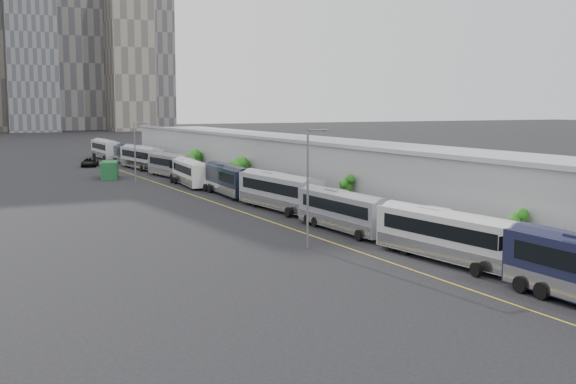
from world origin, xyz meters
TOP-DOWN VIEW (x-y plane):
  - sidewalk at (9.00, 55.00)m, footprint 10.00×170.00m
  - lane_line at (-1.50, 55.00)m, footprint 0.12×160.00m
  - depot at (12.99, 55.00)m, footprint 12.45×160.40m
  - bus_2 at (2.30, 35.22)m, footprint 3.81×12.91m
  - bus_3 at (2.07, 49.18)m, footprint 2.77×12.40m
  - bus_4 at (2.53, 63.42)m, footprint 3.64×13.73m
  - bus_5 at (2.49, 77.72)m, footprint 3.48×13.23m
  - bus_6 at (1.65, 89.79)m, footprint 3.75×12.74m
  - bus_7 at (2.77, 102.65)m, footprint 3.77×12.84m
  - bus_8 at (2.46, 118.65)m, footprint 4.09×14.05m
  - bus_9 at (2.71, 130.27)m, footprint 2.89×12.34m
  - bus_10 at (2.02, 145.47)m, footprint 3.07×13.90m
  - tree_1 at (6.12, 32.59)m, footprint 1.37×1.37m
  - tree_2 at (6.17, 55.73)m, footprint 1.25×1.25m
  - tree_3 at (5.44, 81.68)m, footprint 2.66×2.66m
  - tree_4 at (5.51, 100.12)m, footprint 2.58×2.58m
  - street_lamp_near at (-4.24, 43.88)m, footprint 2.04×0.22m
  - street_lamp_far at (-4.10, 96.77)m, footprint 2.04×0.22m
  - shipping_container at (-6.07, 105.35)m, footprint 3.99×6.80m
  - suv at (-4.66, 127.78)m, footprint 4.31×6.21m

SIDE VIEW (x-z plane):
  - lane_line at x=-1.50m, z-range 0.00..0.02m
  - sidewalk at x=9.00m, z-range 0.00..0.12m
  - suv at x=-4.66m, z-range 0.00..1.57m
  - shipping_container at x=-6.07m, z-range 0.00..2.59m
  - bus_9 at x=2.71m, z-range -0.28..3.30m
  - bus_3 at x=2.07m, z-range -0.28..3.33m
  - bus_6 at x=1.65m, z-range -0.29..3.38m
  - bus_7 at x=2.77m, z-range -0.29..3.41m
  - bus_2 at x=2.30m, z-range -0.29..3.43m
  - bus_5 at x=2.49m, z-range -0.30..3.53m
  - bus_4 at x=2.53m, z-range -0.31..3.66m
  - bus_8 at x=2.46m, z-range -0.31..3.73m
  - bus_10 at x=2.02m, z-range -0.31..3.74m
  - tree_1 at x=6.12m, z-range 1.03..4.57m
  - tree_4 at x=5.51m, z-range 0.89..5.28m
  - tree_3 at x=5.44m, z-range 0.89..5.34m
  - tree_2 at x=6.17m, z-range 1.24..5.15m
  - depot at x=12.99m, z-range -0.09..7.11m
  - street_lamp_far at x=-4.10m, z-range 0.69..9.38m
  - street_lamp_near at x=-4.24m, z-range 0.70..10.04m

